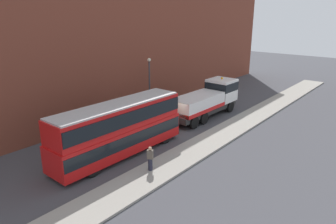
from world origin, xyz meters
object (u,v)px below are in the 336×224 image
recovery_tow_truck (207,100)px  double_decker_bus (119,127)px  street_lamp (149,81)px  pedestrian_onlooker (150,159)px

recovery_tow_truck → double_decker_bus: 11.98m
recovery_tow_truck → street_lamp: size_ratio=1.74×
pedestrian_onlooker → street_lamp: street_lamp is taller
recovery_tow_truck → pedestrian_onlooker: size_ratio=5.94×
recovery_tow_truck → street_lamp: street_lamp is taller
double_decker_bus → street_lamp: street_lamp is taller
street_lamp → pedestrian_onlooker: bearing=-137.5°
double_decker_bus → recovery_tow_truck: bearing=1.0°
recovery_tow_truck → pedestrian_onlooker: (-12.48, -3.52, -0.77)m
street_lamp → recovery_tow_truck: bearing=-60.6°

